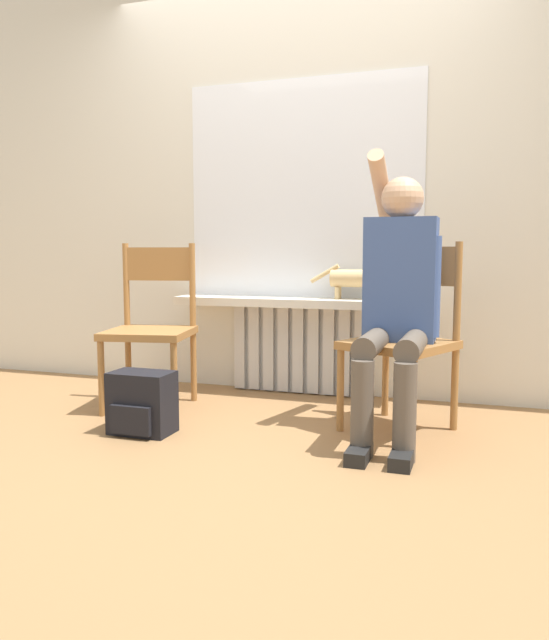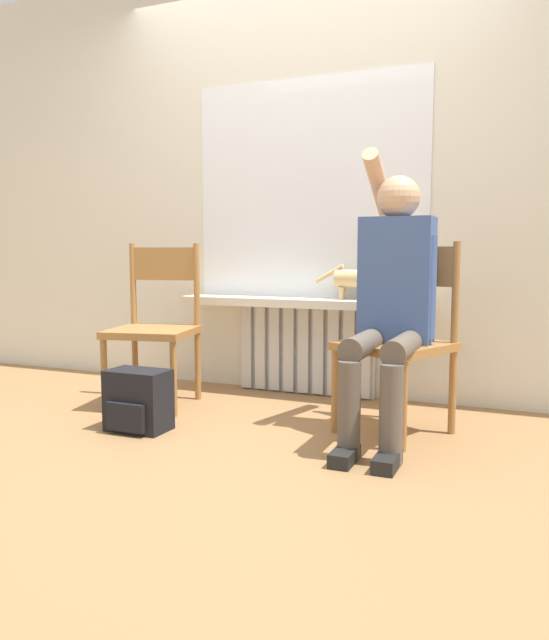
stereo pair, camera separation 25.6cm
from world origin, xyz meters
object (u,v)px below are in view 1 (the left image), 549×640
object	(u,v)px
person	(398,293)
cat	(358,279)
chair_left	(151,325)
chair_right	(404,335)
backpack	(142,403)

from	to	relation	value
person	cat	xyz separation A→B (m)	(-0.32, 0.67, 0.04)
chair_left	cat	distance (m)	1.23
person	chair_right	bearing A→B (deg)	81.05
chair_right	backpack	bearing A→B (deg)	-133.35
chair_right	backpack	size ratio (longest dim) A/B	3.08
chair_left	cat	xyz separation A→B (m)	(1.07, 0.55, 0.25)
chair_right	backpack	distance (m)	1.33
chair_left	backpack	distance (m)	0.63
backpack	cat	bearing A→B (deg)	50.80
chair_left	person	world-z (taller)	person
chair_right	cat	size ratio (longest dim) A/B	1.97
person	cat	world-z (taller)	person
cat	backpack	bearing A→B (deg)	-129.20
chair_left	person	size ratio (longest dim) A/B	0.68
chair_right	backpack	xyz separation A→B (m)	(-1.19, -0.49, -0.32)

